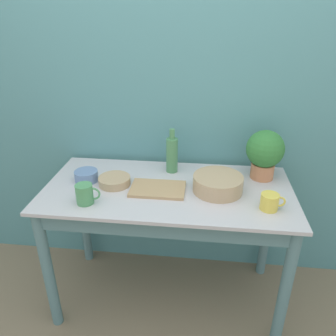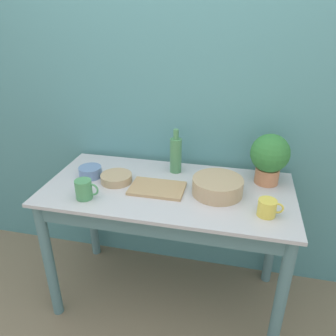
{
  "view_description": "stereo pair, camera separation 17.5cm",
  "coord_description": "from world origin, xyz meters",
  "views": [
    {
      "loc": [
        0.18,
        -1.23,
        1.69
      ],
      "look_at": [
        0.0,
        0.33,
        0.93
      ],
      "focal_mm": 35.0,
      "sensor_mm": 36.0,
      "label": 1
    },
    {
      "loc": [
        0.35,
        -1.2,
        1.69
      ],
      "look_at": [
        0.0,
        0.33,
        0.93
      ],
      "focal_mm": 35.0,
      "sensor_mm": 36.0,
      "label": 2
    }
  ],
  "objects": [
    {
      "name": "potted_plant",
      "position": [
        0.53,
        0.52,
        0.97
      ],
      "size": [
        0.21,
        0.21,
        0.29
      ],
      "color": "tan",
      "rests_on": "counter_table"
    },
    {
      "name": "tray_board",
      "position": [
        -0.05,
        0.3,
        0.81
      ],
      "size": [
        0.3,
        0.19,
        0.02
      ],
      "color": "tan",
      "rests_on": "counter_table"
    },
    {
      "name": "mug_yellow",
      "position": [
        0.52,
        0.18,
        0.85
      ],
      "size": [
        0.12,
        0.09,
        0.08
      ],
      "color": "#E5CC4C",
      "rests_on": "counter_table"
    },
    {
      "name": "bowl_small_tan",
      "position": [
        -0.3,
        0.34,
        0.83
      ],
      "size": [
        0.18,
        0.18,
        0.05
      ],
      "color": "tan",
      "rests_on": "counter_table"
    },
    {
      "name": "bottle_tall",
      "position": [
        0.0,
        0.54,
        0.92
      ],
      "size": [
        0.07,
        0.07,
        0.27
      ],
      "color": "#4C8C59",
      "rests_on": "counter_table"
    },
    {
      "name": "counter_table",
      "position": [
        0.0,
        0.31,
        0.65
      ],
      "size": [
        1.36,
        0.67,
        0.81
      ],
      "color": "slate",
      "rests_on": "ground_plane"
    },
    {
      "name": "mug_green",
      "position": [
        -0.4,
        0.13,
        0.86
      ],
      "size": [
        0.13,
        0.09,
        0.1
      ],
      "color": "#4C935B",
      "rests_on": "counter_table"
    },
    {
      "name": "bowl_wash_large",
      "position": [
        0.27,
        0.33,
        0.85
      ],
      "size": [
        0.27,
        0.27,
        0.09
      ],
      "color": "tan",
      "rests_on": "counter_table"
    },
    {
      "name": "wall_back",
      "position": [
        0.0,
        0.72,
        1.2
      ],
      "size": [
        6.0,
        0.05,
        2.4
      ],
      "color": "teal",
      "rests_on": "ground_plane"
    },
    {
      "name": "bowl_small_blue",
      "position": [
        -0.47,
        0.36,
        0.84
      ],
      "size": [
        0.13,
        0.13,
        0.06
      ],
      "color": "#6684B2",
      "rests_on": "counter_table"
    }
  ]
}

